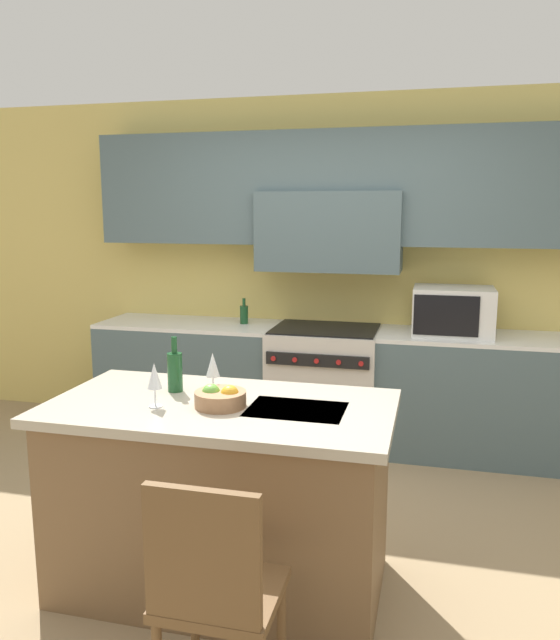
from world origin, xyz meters
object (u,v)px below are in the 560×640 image
oil_bottle_on_counter (244,314)px  island_chair (214,588)px  range_stove (325,386)px  wine_glass_far (213,366)px  fruit_bowl (220,398)px  microwave (453,311)px  wine_glass_near (154,377)px  wine_bottle (175,371)px

oil_bottle_on_counter → island_chair: bearing=-74.8°
range_stove → island_chair: 2.80m
wine_glass_far → fruit_bowl: size_ratio=0.87×
microwave → island_chair: bearing=-106.5°
range_stove → microwave: microwave is taller
microwave → oil_bottle_on_counter: 1.62m
wine_glass_near → wine_glass_far: size_ratio=1.00×
wine_glass_far → fruit_bowl: (0.10, -0.18, -0.10)m
wine_bottle → oil_bottle_on_counter: size_ratio=1.34×
wine_glass_near → fruit_bowl: 0.31m
microwave → wine_bottle: 2.33m
wine_glass_near → wine_glass_far: 0.32m
microwave → fruit_bowl: (-1.07, -2.06, -0.12)m
wine_glass_far → oil_bottle_on_counter: size_ratio=1.01×
wine_bottle → wine_glass_near: bearing=-87.2°
microwave → island_chair: 2.99m
wine_bottle → microwave: bearing=54.0°
fruit_bowl → wine_glass_near: bearing=-164.6°
wine_bottle → wine_glass_near: 0.26m
range_stove → island_chair: bearing=-87.8°
oil_bottle_on_counter → range_stove: bearing=-5.9°
microwave → wine_bottle: bearing=-126.0°
island_chair → fruit_bowl: size_ratio=3.98×
fruit_bowl → microwave: bearing=62.6°
wine_bottle → oil_bottle_on_counter: 1.95m
island_chair → wine_glass_near: (-0.52, 0.68, 0.54)m
range_stove → microwave: 1.13m
range_stove → oil_bottle_on_counter: (-0.67, 0.07, 0.53)m
range_stove → wine_glass_near: wine_glass_near is taller
island_chair → oil_bottle_on_counter: 3.01m
range_stove → oil_bottle_on_counter: size_ratio=4.47×
range_stove → wine_bottle: bearing=-103.0°
island_chair → wine_glass_near: bearing=127.7°
oil_bottle_on_counter → wine_glass_near: bearing=-83.3°
wine_bottle → island_chair: bearing=-60.1°
wine_glass_far → wine_bottle: bearing=179.8°
range_stove → island_chair: size_ratio=0.98×
wine_glass_near → fruit_bowl: wine_glass_near is taller
microwave → fruit_bowl: 2.32m
wine_glass_near → fruit_bowl: (0.29, 0.08, -0.10)m
island_chair → wine_glass_near: wine_glass_near is taller
range_stove → wine_bottle: size_ratio=3.34×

